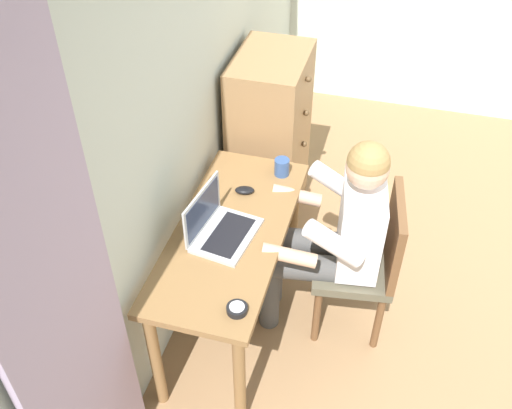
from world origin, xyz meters
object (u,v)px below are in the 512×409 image
(desk, at_px, (231,247))
(coffee_mug, at_px, (282,167))
(computer_mouse, at_px, (245,190))
(desk_clock, at_px, (237,309))
(chair, at_px, (367,259))
(dresser, at_px, (270,138))
(person_seated, at_px, (335,229))
(laptop, at_px, (219,226))

(desk, xyz_separation_m, coffee_mug, (0.49, -0.14, 0.16))
(computer_mouse, height_order, desk_clock, computer_mouse)
(chair, relative_size, coffee_mug, 7.26)
(dresser, height_order, person_seated, person_seated)
(laptop, xyz_separation_m, desk_clock, (-0.42, -0.22, -0.04))
(desk, height_order, laptop, laptop)
(chair, xyz_separation_m, laptop, (-0.26, 0.70, 0.28))
(computer_mouse, bearing_deg, coffee_mug, -49.75)
(person_seated, bearing_deg, chair, -82.93)
(desk, distance_m, chair, 0.70)
(coffee_mug, bearing_deg, laptop, 161.58)
(laptop, relative_size, coffee_mug, 3.10)
(dresser, bearing_deg, computer_mouse, -175.97)
(chair, bearing_deg, laptop, 110.00)
(desk_clock, relative_size, coffee_mug, 0.75)
(laptop, xyz_separation_m, computer_mouse, (0.33, -0.03, -0.04))
(chair, height_order, desk_clock, chair)
(chair, height_order, person_seated, person_seated)
(dresser, bearing_deg, desk, -176.37)
(chair, bearing_deg, desk, 107.73)
(dresser, relative_size, computer_mouse, 11.23)
(desk, bearing_deg, coffee_mug, -15.38)
(chair, distance_m, coffee_mug, 0.66)
(person_seated, bearing_deg, desk, 111.47)
(chair, xyz_separation_m, desk_clock, (-0.68, 0.49, 0.24))
(chair, distance_m, desk_clock, 0.87)
(computer_mouse, relative_size, coffee_mug, 0.83)
(desk, distance_m, computer_mouse, 0.32)
(desk, xyz_separation_m, person_seated, (0.19, -0.48, 0.07))
(dresser, xyz_separation_m, coffee_mug, (-0.52, -0.20, 0.20))
(chair, bearing_deg, desk_clock, 144.33)
(desk_clock, bearing_deg, computer_mouse, 14.06)
(coffee_mug, bearing_deg, person_seated, -131.30)
(person_seated, height_order, desk_clock, person_seated)
(desk, xyz_separation_m, dresser, (1.02, 0.06, -0.04))
(dresser, height_order, computer_mouse, dresser)
(dresser, bearing_deg, laptop, -178.87)
(dresser, xyz_separation_m, laptop, (-1.06, -0.02, 0.21))
(desk, bearing_deg, chair, -72.27)
(person_seated, bearing_deg, computer_mouse, 78.86)
(desk_clock, bearing_deg, coffee_mug, 2.38)
(dresser, distance_m, computer_mouse, 0.75)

